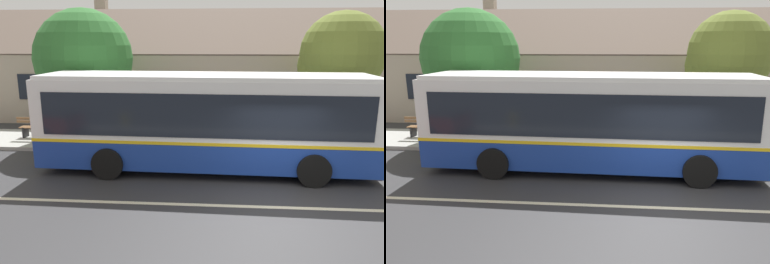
{
  "view_description": "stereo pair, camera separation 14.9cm",
  "coord_description": "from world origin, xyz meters",
  "views": [
    {
      "loc": [
        -1.68,
        -9.16,
        4.22
      ],
      "look_at": [
        -2.61,
        3.12,
        1.23
      ],
      "focal_mm": 35.0,
      "sensor_mm": 36.0,
      "label": 1
    },
    {
      "loc": [
        -1.53,
        -9.15,
        4.22
      ],
      "look_at": [
        -2.61,
        3.12,
        1.23
      ],
      "focal_mm": 35.0,
      "sensor_mm": 36.0,
      "label": 2
    }
  ],
  "objects": [
    {
      "name": "ground_plane",
      "position": [
        0.0,
        0.0,
        0.0
      ],
      "size": [
        300.0,
        300.0,
        0.0
      ],
      "primitive_type": "plane",
      "color": "#2D2D30"
    },
    {
      "name": "sidewalk_far",
      "position": [
        0.0,
        6.0,
        0.07
      ],
      "size": [
        60.0,
        3.0,
        0.15
      ],
      "primitive_type": "cube",
      "color": "#9E9E99",
      "rests_on": "ground"
    },
    {
      "name": "lane_divider_stripe",
      "position": [
        0.0,
        0.0,
        0.0
      ],
      "size": [
        60.0,
        0.16,
        0.01
      ],
      "primitive_type": "cube",
      "color": "beige",
      "rests_on": "ground"
    },
    {
      "name": "community_building",
      "position": [
        -1.81,
        14.66,
        1.92
      ],
      "size": [
        28.37,
        10.53,
        7.19
      ],
      "color": "tan",
      "rests_on": "ground"
    },
    {
      "name": "transit_bus",
      "position": [
        -2.15,
        2.9,
        1.72
      ],
      "size": [
        10.89,
        2.98,
        3.2
      ],
      "color": "navy",
      "rests_on": "ground"
    },
    {
      "name": "bench_by_building",
      "position": [
        -9.39,
        6.04,
        0.58
      ],
      "size": [
        1.86,
        0.51,
        0.94
      ],
      "color": "brown",
      "rests_on": "sidewalk_far"
    },
    {
      "name": "bench_down_street",
      "position": [
        -5.69,
        5.4,
        0.58
      ],
      "size": [
        1.82,
        0.51,
        0.94
      ],
      "color": "brown",
      "rests_on": "sidewalk_far"
    },
    {
      "name": "street_tree_primary",
      "position": [
        3.12,
        6.84,
        3.6
      ],
      "size": [
        3.42,
        3.39,
        5.44
      ],
      "color": "#4C3828",
      "rests_on": "ground"
    },
    {
      "name": "street_tree_secondary",
      "position": [
        -7.32,
        6.44,
        3.44
      ],
      "size": [
        4.09,
        4.09,
        5.58
      ],
      "color": "#4C3828",
      "rests_on": "ground"
    }
  ]
}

